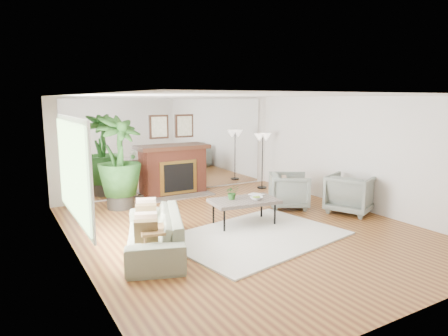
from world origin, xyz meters
TOP-DOWN VIEW (x-y plane):
  - ground at (0.00, 0.00)m, footprint 7.00×7.00m
  - wall_left at (-2.99, 0.00)m, footprint 0.02×7.00m
  - wall_right at (2.99, 0.00)m, footprint 0.02×7.00m
  - wall_back at (0.00, 3.49)m, footprint 6.00×0.02m
  - mirror_panel at (0.00, 3.47)m, footprint 5.40×0.04m
  - window_panel at (-2.96, 0.40)m, footprint 0.04×2.40m
  - fireplace at (0.00, 3.26)m, footprint 1.85×0.83m
  - area_rug at (-0.07, -0.47)m, footprint 3.32×2.64m
  - coffee_table at (0.12, 0.22)m, footprint 1.37×0.90m
  - sofa at (-1.87, -0.17)m, footprint 1.52×2.32m
  - armchair_back at (1.71, 0.79)m, footprint 1.18×1.17m
  - armchair_front at (2.60, -0.20)m, footprint 1.21×1.19m
  - side_table at (-2.02, -0.73)m, footprint 0.60×0.60m
  - potted_ficus at (-1.60, 2.69)m, footprint 1.27×1.27m
  - floor_lamp at (2.36, 2.74)m, footprint 0.49×0.27m
  - tabletop_plant at (-0.07, 0.36)m, footprint 0.28×0.26m
  - fruit_bowl at (0.33, 0.10)m, footprint 0.27×0.27m
  - book at (0.43, 0.35)m, footprint 0.29×0.33m

SIDE VIEW (x-z plane):
  - ground at x=0.00m, z-range 0.00..0.00m
  - area_rug at x=-0.07m, z-range 0.00..0.03m
  - sofa at x=-1.87m, z-range 0.00..0.63m
  - armchair_back at x=1.71m, z-range 0.00..0.79m
  - armchair_front at x=2.60m, z-range 0.00..0.84m
  - coffee_table at x=0.12m, z-range 0.21..0.73m
  - side_table at x=-2.02m, z-range 0.19..0.76m
  - book at x=0.43m, z-range 0.51..0.54m
  - fruit_bowl at x=0.33m, z-range 0.51..0.57m
  - tabletop_plant at x=-0.07m, z-range 0.51..0.79m
  - fireplace at x=0.00m, z-range -0.37..1.68m
  - potted_ficus at x=-1.60m, z-range 0.07..2.15m
  - wall_left at x=-2.99m, z-range 0.00..2.50m
  - wall_right at x=2.99m, z-range 0.00..2.50m
  - wall_back at x=0.00m, z-range 0.00..2.50m
  - mirror_panel at x=0.00m, z-range 0.05..2.45m
  - floor_lamp at x=2.36m, z-range 0.54..2.05m
  - window_panel at x=-2.96m, z-range 0.60..2.10m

